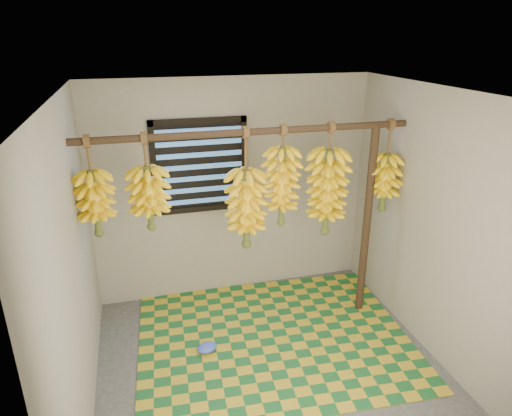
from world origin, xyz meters
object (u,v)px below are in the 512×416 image
object	(u,v)px
woven_mat	(274,338)
banana_bunch_c	(246,209)
banana_bunch_f	(384,182)
banana_bunch_b	(149,198)
banana_bunch_a	(95,203)
plastic_bag	(207,348)
banana_bunch_d	(282,186)
banana_bunch_e	(327,192)
support_post	(367,224)

from	to	relation	value
woven_mat	banana_bunch_c	world-z (taller)	banana_bunch_c
banana_bunch_f	banana_bunch_b	bearing A→B (deg)	-180.00
banana_bunch_a	banana_bunch_c	distance (m)	1.31
banana_bunch_c	banana_bunch_f	distance (m)	1.41
woven_mat	banana_bunch_f	bearing A→B (deg)	12.00
plastic_bag	banana_bunch_b	xyz separation A→B (m)	(-0.39, 0.29, 1.43)
banana_bunch_a	banana_bunch_c	size ratio (longest dim) A/B	0.76
plastic_bag	banana_bunch_d	distance (m)	1.66
banana_bunch_c	banana_bunch_b	bearing A→B (deg)	-180.00
banana_bunch_b	banana_bunch_e	xyz separation A→B (m)	(1.65, 0.00, -0.10)
banana_bunch_b	banana_bunch_c	bearing A→B (deg)	0.00
banana_bunch_c	banana_bunch_f	bearing A→B (deg)	0.00
support_post	banana_bunch_c	bearing A→B (deg)	180.00
plastic_bag	banana_bunch_f	world-z (taller)	banana_bunch_f
banana_bunch_d	banana_bunch_e	size ratio (longest dim) A/B	0.87
banana_bunch_b	banana_bunch_f	size ratio (longest dim) A/B	0.93
woven_mat	banana_bunch_f	world-z (taller)	banana_bunch_f
support_post	banana_bunch_f	bearing A→B (deg)	0.00
banana_bunch_d	banana_bunch_f	bearing A→B (deg)	0.00
support_post	banana_bunch_c	size ratio (longest dim) A/B	1.76
banana_bunch_c	banana_bunch_d	xyz separation A→B (m)	(0.34, -0.00, 0.18)
plastic_bag	banana_bunch_e	bearing A→B (deg)	12.88
woven_mat	banana_bunch_b	size ratio (longest dim) A/B	3.02
plastic_bag	banana_bunch_d	xyz separation A→B (m)	(0.80, 0.29, 1.43)
banana_bunch_e	banana_bunch_f	xyz separation A→B (m)	(0.60, 0.00, 0.05)
banana_bunch_c	banana_bunch_d	bearing A→B (deg)	-0.00
banana_bunch_b	banana_bunch_c	size ratio (longest dim) A/B	0.75
banana_bunch_a	banana_bunch_f	world-z (taller)	same
banana_bunch_a	banana_bunch_f	size ratio (longest dim) A/B	0.94
banana_bunch_a	banana_bunch_d	world-z (taller)	same
banana_bunch_c	banana_bunch_f	xyz separation A→B (m)	(1.40, 0.00, 0.13)
banana_bunch_a	banana_bunch_e	world-z (taller)	same
banana_bunch_b	banana_bunch_c	distance (m)	0.88
banana_bunch_f	plastic_bag	bearing A→B (deg)	-171.22
plastic_bag	banana_bunch_c	size ratio (longest dim) A/B	0.17
plastic_bag	banana_bunch_e	world-z (taller)	banana_bunch_e
banana_bunch_d	banana_bunch_a	bearing A→B (deg)	-180.00
support_post	plastic_bag	size ratio (longest dim) A/B	10.29
woven_mat	banana_bunch_d	world-z (taller)	banana_bunch_d
woven_mat	banana_bunch_f	distance (m)	1.88
banana_bunch_a	banana_bunch_c	xyz separation A→B (m)	(1.30, 0.00, -0.18)
banana_bunch_e	banana_bunch_f	distance (m)	0.61
woven_mat	banana_bunch_a	world-z (taller)	banana_bunch_a
banana_bunch_b	banana_bunch_d	world-z (taller)	same
banana_bunch_d	banana_bunch_f	world-z (taller)	same
woven_mat	banana_bunch_f	size ratio (longest dim) A/B	2.82
woven_mat	banana_bunch_e	distance (m)	1.52
banana_bunch_c	support_post	bearing A→B (deg)	-0.00
banana_bunch_b	banana_bunch_d	bearing A→B (deg)	0.00
banana_bunch_e	banana_bunch_a	bearing A→B (deg)	-180.00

